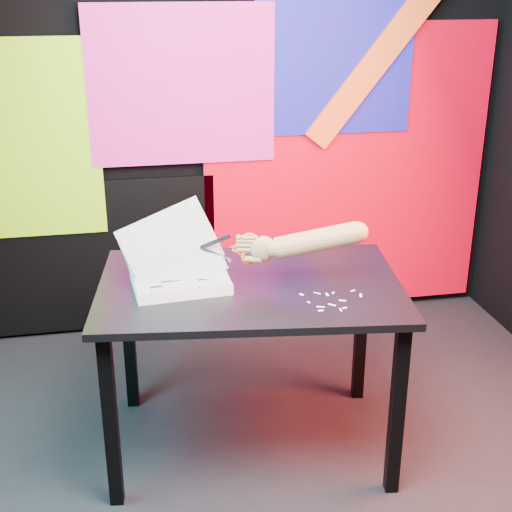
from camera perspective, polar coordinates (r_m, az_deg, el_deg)
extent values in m
cube|color=black|center=(2.96, 3.02, -17.78)|extent=(3.00, 3.00, 0.01)
cube|color=black|center=(3.79, -2.15, 13.66)|extent=(3.00, 0.01, 2.70)
cube|color=red|center=(4.01, 7.28, 6.66)|extent=(1.60, 0.02, 1.60)
cube|color=#1919A3|center=(3.86, 6.32, 15.19)|extent=(0.85, 0.02, 0.75)
cube|color=#E82196|center=(3.71, -5.95, 13.39)|extent=(0.95, 0.02, 0.80)
cube|color=#94EB0F|center=(3.78, -18.12, 8.72)|extent=(0.75, 0.02, 1.00)
cube|color=#FF551E|center=(3.93, 10.84, 16.53)|extent=(0.91, 0.02, 1.11)
cube|color=black|center=(3.95, -12.71, -0.07)|extent=(1.30, 0.02, 0.85)
cube|color=black|center=(2.71, -11.55, -12.86)|extent=(0.06, 0.06, 0.72)
cube|color=black|center=(3.28, -10.14, -6.28)|extent=(0.06, 0.06, 0.72)
cube|color=black|center=(2.77, 11.22, -12.05)|extent=(0.06, 0.06, 0.72)
cube|color=black|center=(3.32, 8.39, -5.74)|extent=(0.06, 0.06, 0.72)
cube|color=#27272F|center=(2.80, -0.48, -2.45)|extent=(1.27, 0.93, 0.03)
cube|color=white|center=(2.76, -6.07, -2.05)|extent=(0.38, 0.29, 0.04)
cube|color=white|center=(2.76, -6.09, -1.63)|extent=(0.38, 0.29, 0.00)
cube|color=white|center=(2.75, -6.09, -1.54)|extent=(0.38, 0.28, 0.11)
cube|color=white|center=(2.76, -6.35, -0.98)|extent=(0.39, 0.27, 0.19)
cube|color=white|center=(2.75, -6.62, 0.03)|extent=(0.41, 0.23, 0.27)
cube|color=white|center=(2.75, -6.90, 1.00)|extent=(0.42, 0.20, 0.31)
cylinder|color=black|center=(2.63, -9.08, -2.97)|extent=(0.01, 0.01, 0.00)
cylinder|color=black|center=(2.63, -8.31, -2.89)|extent=(0.01, 0.01, 0.00)
cylinder|color=black|center=(2.64, -7.54, -2.81)|extent=(0.01, 0.01, 0.00)
cylinder|color=black|center=(2.64, -6.78, -2.73)|extent=(0.01, 0.01, 0.00)
cylinder|color=black|center=(2.64, -6.01, -2.64)|extent=(0.01, 0.01, 0.00)
cylinder|color=black|center=(2.65, -5.25, -2.56)|extent=(0.01, 0.01, 0.00)
cylinder|color=black|center=(2.66, -4.50, -2.48)|extent=(0.01, 0.01, 0.00)
cylinder|color=black|center=(2.66, -3.75, -2.39)|extent=(0.01, 0.01, 0.00)
cylinder|color=black|center=(2.67, -3.00, -2.31)|extent=(0.01, 0.01, 0.00)
cylinder|color=black|center=(2.68, -2.25, -2.23)|extent=(0.01, 0.01, 0.00)
cylinder|color=black|center=(2.85, -9.70, -1.03)|extent=(0.01, 0.01, 0.00)
cylinder|color=black|center=(2.85, -8.99, -0.96)|extent=(0.01, 0.01, 0.00)
cylinder|color=black|center=(2.85, -8.28, -0.89)|extent=(0.01, 0.01, 0.00)
cylinder|color=black|center=(2.86, -7.57, -0.81)|extent=(0.01, 0.01, 0.00)
cylinder|color=black|center=(2.86, -6.86, -0.74)|extent=(0.01, 0.01, 0.00)
cylinder|color=black|center=(2.87, -6.16, -0.67)|extent=(0.01, 0.01, 0.00)
cylinder|color=black|center=(2.87, -5.46, -0.59)|extent=(0.01, 0.01, 0.00)
cylinder|color=black|center=(2.88, -4.76, -0.52)|extent=(0.01, 0.01, 0.00)
cylinder|color=black|center=(2.88, -4.07, -0.45)|extent=(0.01, 0.01, 0.00)
cylinder|color=black|center=(2.89, -3.38, -0.38)|extent=(0.01, 0.01, 0.00)
cube|color=black|center=(2.79, -7.97, -1.42)|extent=(0.07, 0.02, 0.00)
cube|color=black|center=(2.78, -5.81, -1.35)|extent=(0.05, 0.01, 0.00)
cube|color=black|center=(2.72, -6.73, -1.99)|extent=(0.09, 0.02, 0.00)
cube|color=black|center=(2.72, -4.32, -1.89)|extent=(0.04, 0.01, 0.00)
cube|color=black|center=(2.67, -7.99, -2.45)|extent=(0.05, 0.01, 0.00)
cube|color=#B3B5D3|center=(2.74, -3.27, 1.16)|extent=(0.12, 0.03, 0.07)
cube|color=#B3B5D3|center=(2.76, -3.25, 0.13)|extent=(0.12, 0.03, 0.07)
cylinder|color=#B3B5D3|center=(2.75, -2.06, 0.61)|extent=(0.02, 0.01, 0.01)
cube|color=#F55313|center=(2.75, -1.61, 0.40)|extent=(0.05, 0.02, 0.03)
cube|color=#F55313|center=(2.74, -1.62, 0.81)|extent=(0.05, 0.02, 0.03)
torus|color=#F55313|center=(2.73, -0.52, 1.21)|extent=(0.07, 0.03, 0.07)
torus|color=#F55313|center=(2.75, -0.51, -0.05)|extent=(0.07, 0.03, 0.07)
ellipsoid|color=brown|center=(2.74, 0.58, 0.55)|extent=(0.10, 0.06, 0.11)
cylinder|color=brown|center=(2.74, -0.52, 0.50)|extent=(0.08, 0.04, 0.02)
cylinder|color=brown|center=(2.73, -0.52, 0.87)|extent=(0.08, 0.04, 0.02)
cylinder|color=brown|center=(2.73, -0.52, 1.20)|extent=(0.07, 0.04, 0.02)
cylinder|color=brown|center=(2.72, -0.52, 1.49)|extent=(0.06, 0.03, 0.02)
cylinder|color=brown|center=(2.74, -0.20, -0.26)|extent=(0.07, 0.05, 0.03)
cylinder|color=brown|center=(2.73, 1.64, 0.61)|extent=(0.08, 0.08, 0.07)
cylinder|color=brown|center=(2.72, 4.89, 1.26)|extent=(0.34, 0.17, 0.16)
sphere|color=brown|center=(2.72, 8.16, 1.90)|extent=(0.08, 0.08, 0.08)
cube|color=white|center=(2.66, 6.94, -3.56)|extent=(0.03, 0.02, 0.00)
cube|color=white|center=(2.62, 6.10, -3.90)|extent=(0.03, 0.03, 0.00)
cube|color=white|center=(2.75, 7.75, -2.77)|extent=(0.02, 0.01, 0.00)
cube|color=white|center=(2.61, 7.11, -4.13)|extent=(0.02, 0.01, 0.00)
cube|color=white|center=(2.60, 5.21, -4.07)|extent=(0.03, 0.02, 0.00)
cube|color=white|center=(2.70, 3.66, -3.09)|extent=(0.02, 0.02, 0.00)
cube|color=white|center=(2.59, 6.79, -4.30)|extent=(0.01, 0.02, 0.00)
cube|color=white|center=(2.71, 4.93, -2.97)|extent=(0.02, 0.02, 0.00)
cube|color=white|center=(2.70, 5.71, -3.08)|extent=(0.01, 0.03, 0.00)
cube|color=white|center=(2.71, 8.38, -3.14)|extent=(0.02, 0.03, 0.00)
cube|color=white|center=(2.58, 5.20, -4.37)|extent=(0.02, 0.01, 0.00)
cube|color=white|center=(2.64, 4.23, -3.71)|extent=(0.01, 0.02, 0.00)
cube|color=white|center=(2.72, 6.19, -2.95)|extent=(0.01, 0.01, 0.00)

